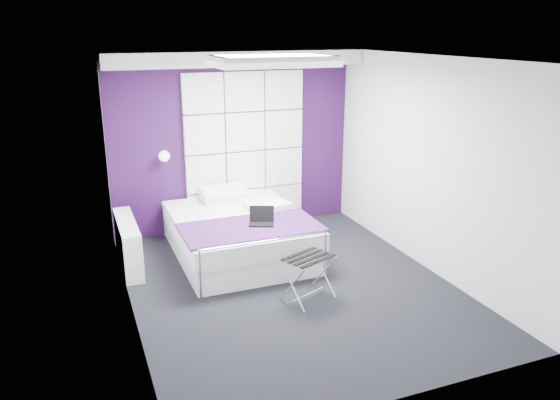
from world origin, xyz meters
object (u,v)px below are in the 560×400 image
Objects in this scene: laptop at (260,220)px; wall_lamp at (164,156)px; radiator at (128,243)px; bed at (239,233)px; nightstand at (177,206)px; luggage_rack at (308,278)px.

wall_lamp is at bearing 146.02° from laptop.
wall_lamp is at bearing 49.90° from radiator.
bed is (0.76, -0.94, -0.92)m from wall_lamp.
bed reaches higher than radiator.
luggage_rack is (0.97, -2.37, -0.24)m from nightstand.
wall_lamp is at bearing 129.04° from bed.
wall_lamp is 0.74m from nightstand.
luggage_rack is (0.34, -1.47, -0.05)m from bed.
wall_lamp reaches higher than radiator.
laptop is at bearing -56.87° from wall_lamp.
laptop reaches higher than luggage_rack.
radiator is at bearing -179.37° from laptop.
radiator is 1.71m from laptop.
radiator is (-0.64, -0.76, -0.92)m from wall_lamp.
radiator is 1.08m from nightstand.
nightstand is at bearing 142.55° from laptop.
bed reaches higher than nightstand.
radiator is 2.40m from luggage_rack.
nightstand reaches higher than luggage_rack.
laptop is (0.91, -1.39, -0.59)m from wall_lamp.
nightstand is 2.57m from luggage_rack.
nightstand is (0.14, -0.04, -0.73)m from wall_lamp.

